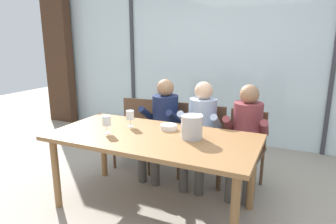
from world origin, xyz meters
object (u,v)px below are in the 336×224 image
chair_near_curtain (136,127)px  wine_glass_by_left_taster (107,122)px  chair_left_of_center (170,131)px  chair_center (207,137)px  wine_glass_near_bucket (130,115)px  person_navy_polo (162,122)px  person_maroon_top (246,132)px  dining_table (153,143)px  person_pale_blue_shirt (201,126)px  tasting_bowl (169,127)px  ice_bucket_primary (192,127)px  chair_right_of_center (245,143)px

chair_near_curtain → wine_glass_by_left_taster: 1.17m
chair_left_of_center → chair_near_curtain: bearing=173.3°
chair_center → wine_glass_near_bucket: (-0.61, -0.75, 0.39)m
person_navy_polo → person_maroon_top: 1.01m
dining_table → wine_glass_near_bucket: (-0.34, 0.16, 0.20)m
person_pale_blue_shirt → person_maroon_top: same height
tasting_bowl → person_pale_blue_shirt: bearing=71.8°
person_navy_polo → ice_bucket_primary: size_ratio=5.41×
chair_center → chair_right_of_center: bearing=-10.6°
wine_glass_by_left_taster → chair_left_of_center: bearing=79.5°
person_pale_blue_shirt → wine_glass_near_bucket: (-0.57, -0.61, 0.21)m
chair_near_curtain → chair_center: size_ratio=1.00×
chair_right_of_center → wine_glass_by_left_taster: size_ratio=5.01×
chair_left_of_center → person_navy_polo: bearing=-106.9°
person_pale_blue_shirt → wine_glass_near_bucket: size_ratio=6.85×
chair_right_of_center → wine_glass_by_left_taster: bearing=-134.1°
wine_glass_near_bucket → person_pale_blue_shirt: bearing=46.5°
person_navy_polo → wine_glass_near_bucket: bearing=-93.1°
dining_table → person_navy_polo: 0.81m
chair_left_of_center → ice_bucket_primary: ice_bucket_primary is taller
chair_left_of_center → person_pale_blue_shirt: size_ratio=0.73×
person_pale_blue_shirt → tasting_bowl: person_pale_blue_shirt is taller
wine_glass_near_bucket → chair_near_curtain: bearing=117.8°
chair_right_of_center → wine_glass_near_bucket: bearing=-141.1°
person_pale_blue_shirt → person_maroon_top: 0.52m
person_navy_polo → wine_glass_near_bucket: 0.65m
chair_right_of_center → person_pale_blue_shirt: (-0.49, -0.12, 0.17)m
dining_table → chair_right_of_center: (0.72, 0.88, -0.18)m
dining_table → person_pale_blue_shirt: bearing=73.2°
person_navy_polo → wine_glass_near_bucket: size_ratio=6.85×
chair_left_of_center → ice_bucket_primary: size_ratio=3.96×
chair_center → wine_glass_near_bucket: bearing=-135.7°
chair_near_curtain → chair_right_of_center: 1.47m
tasting_bowl → wine_glass_by_left_taster: 0.62m
person_pale_blue_shirt → ice_bucket_primary: size_ratio=5.41×
chair_center → tasting_bowl: size_ratio=5.10×
dining_table → ice_bucket_primary: bearing=11.6°
ice_bucket_primary → tasting_bowl: ice_bucket_primary is taller
chair_near_curtain → person_maroon_top: bearing=-13.8°
chair_left_of_center → chair_right_of_center: (0.96, -0.05, 0.00)m
person_maroon_top → person_pale_blue_shirt: bearing=177.4°
tasting_bowl → chair_near_curtain: bearing=139.6°
person_pale_blue_shirt → wine_glass_by_left_taster: size_ratio=6.85×
chair_left_of_center → person_maroon_top: 1.01m
chair_center → wine_glass_near_bucket: size_ratio=5.01×
chair_right_of_center → tasting_bowl: (-0.66, -0.64, 0.29)m
person_maroon_top → wine_glass_by_left_taster: 1.49m
person_maroon_top → wine_glass_near_bucket: (-1.09, -0.61, 0.21)m
person_pale_blue_shirt → wine_glass_by_left_taster: bearing=-128.9°
person_navy_polo → chair_left_of_center: bearing=84.8°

